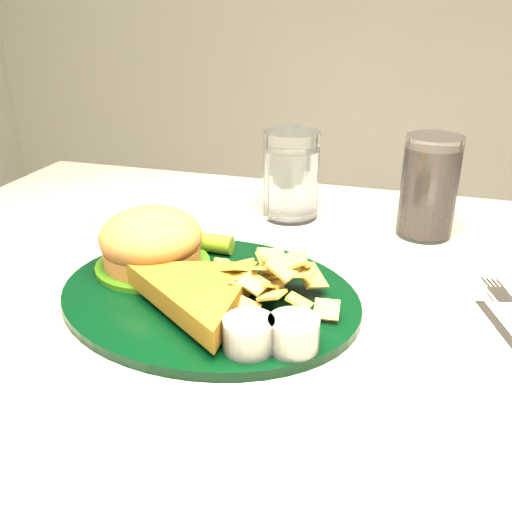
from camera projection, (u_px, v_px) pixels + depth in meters
The scene contains 8 objects.
table at pixel (286, 503), 0.86m from camera, with size 1.20×0.80×0.75m, color #B0A99F, non-canonical shape.
dinner_plate at pixel (208, 269), 0.64m from camera, with size 0.36×0.30×0.08m, color black, non-canonical shape.
water_glass at pixel (291, 175), 0.88m from camera, with size 0.09×0.09×0.14m, color silver.
cola_glass at pixel (429, 187), 0.81m from camera, with size 0.08×0.08×0.15m, color black.
fork_napkin at pixel (501, 327), 0.60m from camera, with size 0.12×0.16×0.01m, color white, non-canonical shape.
spoon at pixel (92, 283), 0.69m from camera, with size 0.04×0.14×0.01m, color silver, non-canonical shape.
ramekin at pixel (103, 220), 0.86m from camera, with size 0.04×0.04×0.02m, color white.
wrapped_straw at pixel (257, 220), 0.88m from camera, with size 0.20×0.07×0.01m, color white, non-canonical shape.
Camera 1 is at (0.13, -0.61, 1.08)m, focal length 40.00 mm.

